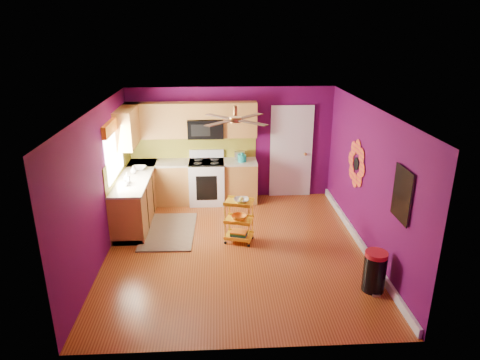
{
  "coord_description": "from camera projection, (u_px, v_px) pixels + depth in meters",
  "views": [
    {
      "loc": [
        -0.29,
        -6.71,
        3.75
      ],
      "look_at": [
        0.09,
        0.4,
        1.15
      ],
      "focal_mm": 32.0,
      "sensor_mm": 36.0,
      "label": 1
    }
  ],
  "objects": [
    {
      "name": "counter_cup",
      "position": [
        126.0,
        183.0,
        7.88
      ],
      "size": [
        0.12,
        0.12,
        0.1
      ],
      "primitive_type": "imported",
      "color": "white",
      "rests_on": "lower_cabinets"
    },
    {
      "name": "left_window",
      "position": [
        113.0,
        140.0,
        7.87
      ],
      "size": [
        0.08,
        1.35,
        1.08
      ],
      "color": "white",
      "rests_on": "ground"
    },
    {
      "name": "soap_bottle_a",
      "position": [
        127.0,
        178.0,
        7.99
      ],
      "size": [
        0.09,
        0.1,
        0.21
      ],
      "primitive_type": "imported",
      "color": "#EA3F72",
      "rests_on": "lower_cabinets"
    },
    {
      "name": "shag_rug",
      "position": [
        169.0,
        231.0,
        8.21
      ],
      "size": [
        1.01,
        1.61,
        0.02
      ],
      "primitive_type": "cube",
      "rotation": [
        0.0,
        0.0,
        -0.02
      ],
      "color": "black",
      "rests_on": "ground"
    },
    {
      "name": "room_envelope",
      "position": [
        238.0,
        161.0,
        7.04
      ],
      "size": [
        4.54,
        5.04,
        2.52
      ],
      "color": "#550947",
      "rests_on": "ground"
    },
    {
      "name": "soap_bottle_b",
      "position": [
        133.0,
        170.0,
        8.52
      ],
      "size": [
        0.12,
        0.12,
        0.16
      ],
      "primitive_type": "imported",
      "color": "white",
      "rests_on": "lower_cabinets"
    },
    {
      "name": "ground",
      "position": [
        236.0,
        248.0,
        7.6
      ],
      "size": [
        5.0,
        5.0,
        0.0
      ],
      "primitive_type": "plane",
      "color": "brown",
      "rests_on": "ground"
    },
    {
      "name": "counter_dish",
      "position": [
        139.0,
        168.0,
        8.75
      ],
      "size": [
        0.28,
        0.28,
        0.07
      ],
      "primitive_type": "imported",
      "color": "white",
      "rests_on": "lower_cabinets"
    },
    {
      "name": "ceiling_fan",
      "position": [
        235.0,
        119.0,
        7.0
      ],
      "size": [
        1.01,
        1.01,
        0.26
      ],
      "color": "#BF8C3F",
      "rests_on": "ground"
    },
    {
      "name": "lower_cabinets",
      "position": [
        169.0,
        190.0,
        9.08
      ],
      "size": [
        2.81,
        2.31,
        0.94
      ],
      "color": "#9C662A",
      "rests_on": "ground"
    },
    {
      "name": "rolling_cart",
      "position": [
        239.0,
        219.0,
        7.69
      ],
      "size": [
        0.57,
        0.48,
        0.88
      ],
      "color": "yellow",
      "rests_on": "ground"
    },
    {
      "name": "panel_door",
      "position": [
        291.0,
        153.0,
        9.63
      ],
      "size": [
        0.95,
        0.11,
        2.15
      ],
      "color": "white",
      "rests_on": "ground"
    },
    {
      "name": "electric_range",
      "position": [
        207.0,
        181.0,
        9.44
      ],
      "size": [
        0.76,
        0.66,
        1.13
      ],
      "color": "white",
      "rests_on": "ground"
    },
    {
      "name": "trash_can",
      "position": [
        375.0,
        271.0,
        6.31
      ],
      "size": [
        0.35,
        0.38,
        0.63
      ],
      "color": "black",
      "rests_on": "ground"
    },
    {
      "name": "upper_cabinetry",
      "position": [
        172.0,
        123.0,
        8.95
      ],
      "size": [
        2.8,
        2.3,
        1.26
      ],
      "color": "#9C662A",
      "rests_on": "ground"
    },
    {
      "name": "toaster",
      "position": [
        240.0,
        155.0,
        9.42
      ],
      "size": [
        0.22,
        0.15,
        0.18
      ],
      "primitive_type": "cube",
      "color": "beige",
      "rests_on": "lower_cabinets"
    },
    {
      "name": "right_wall_art",
      "position": [
        375.0,
        176.0,
        6.9
      ],
      "size": [
        0.04,
        2.74,
        1.04
      ],
      "color": "black",
      "rests_on": "ground"
    },
    {
      "name": "teal_kettle",
      "position": [
        242.0,
        158.0,
        9.25
      ],
      "size": [
        0.18,
        0.18,
        0.21
      ],
      "color": "teal",
      "rests_on": "lower_cabinets"
    }
  ]
}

